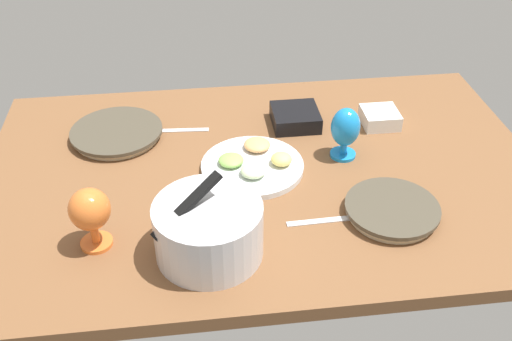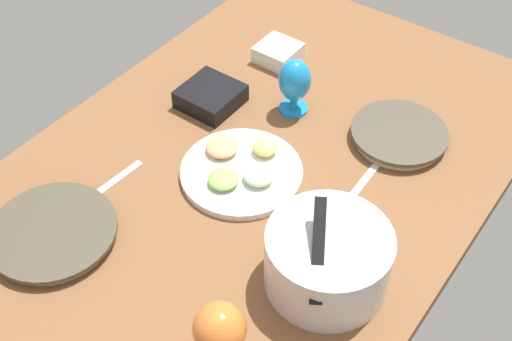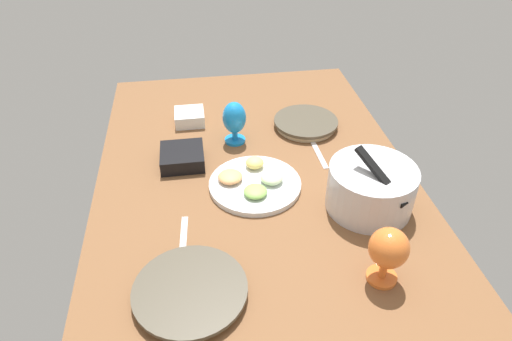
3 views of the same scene
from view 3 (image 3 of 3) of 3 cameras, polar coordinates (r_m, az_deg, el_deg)
The scene contains 11 objects.
ground_plane at distance 148.49cm, azimuth 0.11°, elevation -1.82°, with size 160.00×104.00×4.00cm, color brown.
dinner_plate_left at distance 174.79cm, azimuth 6.32°, elevation 5.98°, with size 24.50×24.50×3.09cm.
dinner_plate_right at distance 114.70cm, azimuth -8.33°, elevation -14.96°, with size 28.26×28.26×2.88cm.
mixing_bowl at distance 136.92cm, azimuth 14.38°, elevation -1.97°, with size 26.03×25.75×20.24cm.
fruit_platter at distance 143.79cm, azimuth -0.22°, elevation -1.52°, with size 29.46×29.46×5.23cm.
hurricane_glass_orange at distance 114.85cm, azimuth 16.42°, elevation -9.64°, with size 9.85×9.85×16.36cm.
hurricane_glass_blue at distance 161.35cm, azimuth -2.76°, elevation 6.50°, with size 8.46×8.46×15.90cm.
square_bowl_black at distance 155.24cm, azimuth -9.32°, elevation 1.81°, with size 14.61×14.61×5.10cm.
square_bowl_white at distance 177.93cm, azimuth -8.42°, elevation 6.80°, with size 11.21×11.21×4.84cm.
fork_by_left_plate at distance 160.60cm, azimuth 7.94°, elevation 2.18°, with size 18.00×1.80×0.60cm, color silver.
fork_by_right_plate at distance 128.65cm, azimuth -9.19°, elevation -8.52°, with size 18.00×1.80×0.60cm, color silver.
Camera 3 is at (114.29, -17.40, 91.19)cm, focal length 31.57 mm.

